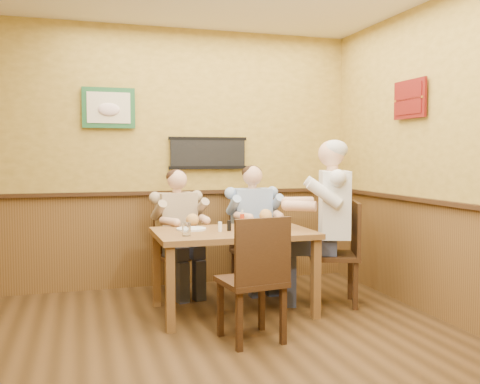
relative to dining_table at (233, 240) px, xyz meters
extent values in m
plane|color=#32210F|center=(-0.81, -1.29, -0.66)|extent=(5.00, 5.00, 0.00)
cube|color=gold|center=(-0.81, 1.21, 0.74)|extent=(5.00, 0.02, 2.80)
cube|color=gold|center=(-0.81, -3.79, 0.74)|extent=(5.00, 0.02, 2.80)
cube|color=brown|center=(-0.81, 1.19, -0.16)|extent=(5.00, 0.02, 1.00)
cube|color=black|center=(0.05, 1.17, 0.79)|extent=(0.88, 0.03, 0.34)
cube|color=#1D542B|center=(-1.01, 1.17, 1.26)|extent=(0.54, 0.03, 0.42)
cube|color=maroon|center=(1.65, -0.24, 1.29)|extent=(0.03, 0.48, 0.36)
cube|color=brown|center=(0.00, 0.00, 0.07)|extent=(1.40, 0.90, 0.05)
cube|color=brown|center=(-0.64, -0.39, -0.31)|extent=(0.07, 0.07, 0.70)
cube|color=brown|center=(0.64, -0.39, -0.31)|extent=(0.07, 0.07, 0.70)
cube|color=brown|center=(-0.64, 0.39, -0.31)|extent=(0.07, 0.07, 0.70)
cube|color=brown|center=(0.64, 0.39, -0.31)|extent=(0.07, 0.07, 0.70)
cylinder|color=white|center=(-0.47, -0.20, 0.15)|extent=(0.10, 0.10, 0.11)
cylinder|color=silver|center=(0.18, -0.30, 0.15)|extent=(0.09, 0.09, 0.11)
cylinder|color=black|center=(0.29, -0.23, 0.15)|extent=(0.12, 0.12, 0.12)
cylinder|color=red|center=(0.09, 0.01, 0.17)|extent=(0.05, 0.05, 0.16)
cylinder|color=white|center=(-0.13, -0.04, 0.14)|extent=(0.05, 0.05, 0.09)
cylinder|color=black|center=(-0.04, -0.02, 0.14)|extent=(0.04, 0.04, 0.09)
cylinder|color=silver|center=(-0.35, 0.14, 0.10)|extent=(0.33, 0.33, 0.02)
cylinder|color=white|center=(0.49, 0.21, 0.10)|extent=(0.23, 0.23, 0.02)
camera|label=1|loc=(-1.33, -4.60, 0.77)|focal=40.00mm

